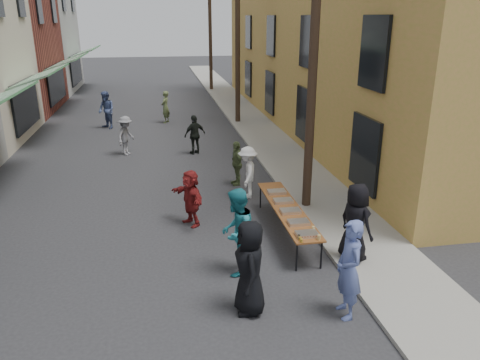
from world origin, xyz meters
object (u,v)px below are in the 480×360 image
object	(u,v)px
utility_pole_mid	(238,36)
guest_front_c	(237,232)
utility_pole_far	(210,30)
serving_table	(287,209)
catering_tray_sausage	(307,234)
guest_front_a	(250,268)
utility_pole_near	(314,54)
server	(356,222)

from	to	relation	value
utility_pole_mid	guest_front_c	bearing A→B (deg)	-99.97
utility_pole_far	serving_table	xyz separation A→B (m)	(-1.07, -25.67, -3.79)
serving_table	guest_front_c	distance (m)	2.36
catering_tray_sausage	guest_front_a	size ratio (longest dim) A/B	0.26
utility_pole_mid	catering_tray_sausage	distance (m)	15.80
serving_table	catering_tray_sausage	world-z (taller)	catering_tray_sausage
serving_table	guest_front_a	size ratio (longest dim) A/B	2.10
utility_pole_mid	guest_front_a	world-z (taller)	utility_pole_mid
utility_pole_near	server	xyz separation A→B (m)	(0.05, -3.38, -3.48)
utility_pole_near	utility_pole_far	size ratio (longest dim) A/B	1.00
catering_tray_sausage	guest_front_a	distance (m)	2.23
utility_pole_mid	catering_tray_sausage	xyz separation A→B (m)	(-1.07, -15.32, -3.71)
utility_pole_mid	serving_table	size ratio (longest dim) A/B	2.25
utility_pole_far	guest_front_c	distance (m)	27.71
utility_pole_mid	serving_table	bearing A→B (deg)	-94.50
utility_pole_mid	utility_pole_far	distance (m)	12.00
guest_front_a	guest_front_c	distance (m)	1.48
guest_front_a	guest_front_c	bearing A→B (deg)	-176.71
serving_table	server	size ratio (longest dim) A/B	2.17
catering_tray_sausage	utility_pole_far	bearing A→B (deg)	87.75
utility_pole_far	server	xyz separation A→B (m)	(0.05, -27.38, -3.48)
utility_pole_mid	guest_front_c	distance (m)	15.98
serving_table	guest_front_a	bearing A→B (deg)	-117.20
catering_tray_sausage	server	world-z (taller)	server
utility_pole_near	guest_front_c	world-z (taller)	utility_pole_near
utility_pole_far	guest_front_a	world-z (taller)	utility_pole_far
serving_table	utility_pole_near	bearing A→B (deg)	57.20
utility_pole_far	utility_pole_mid	bearing A→B (deg)	-90.00
server	utility_pole_near	bearing A→B (deg)	-21.53
utility_pole_near	serving_table	distance (m)	4.28
utility_pole_mid	catering_tray_sausage	size ratio (longest dim) A/B	18.00
serving_table	guest_front_c	world-z (taller)	guest_front_c
utility_pole_near	utility_pole_far	world-z (taller)	same
utility_pole_mid	server	world-z (taller)	utility_pole_mid
serving_table	utility_pole_far	bearing A→B (deg)	87.60
utility_pole_far	serving_table	world-z (taller)	utility_pole_far
catering_tray_sausage	utility_pole_mid	bearing A→B (deg)	85.99
utility_pole_mid	catering_tray_sausage	bearing A→B (deg)	-94.01
catering_tray_sausage	guest_front_c	xyz separation A→B (m)	(-1.63, -0.03, 0.20)
utility_pole_mid	guest_front_c	world-z (taller)	utility_pole_mid
catering_tray_sausage	serving_table	bearing A→B (deg)	90.00
utility_pole_near	utility_pole_mid	xyz separation A→B (m)	(0.00, 12.00, 0.00)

